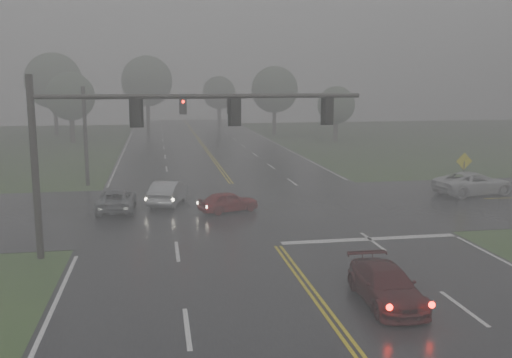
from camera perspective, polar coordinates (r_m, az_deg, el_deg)
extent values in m
cube|color=black|center=(31.56, -0.08, -3.72)|extent=(18.00, 160.00, 0.02)
cube|color=black|center=(33.48, -0.67, -2.94)|extent=(120.00, 14.00, 0.02)
cube|color=silver|center=(27.49, 11.28, -5.96)|extent=(8.50, 0.50, 0.01)
imported|color=#3E0B0D|center=(20.06, 12.81, -12.02)|extent=(1.85, 4.29, 1.23)
imported|color=maroon|center=(32.59, -2.78, -3.30)|extent=(3.69, 2.43, 1.17)
imported|color=#A1A4A8|center=(34.99, -8.73, -2.49)|extent=(2.61, 4.59, 1.43)
imported|color=slate|center=(33.79, -13.73, -3.10)|extent=(2.15, 4.50, 1.24)
imported|color=silver|center=(40.10, 20.87, -1.46)|extent=(5.68, 3.38, 1.48)
cylinder|color=black|center=(25.06, -21.23, 0.97)|extent=(0.30, 0.30, 7.64)
cylinder|color=black|center=(24.81, -21.66, 7.76)|extent=(0.19, 0.19, 0.85)
cylinder|color=black|center=(24.39, -5.38, 8.25)|extent=(13.83, 0.19, 0.19)
cube|color=black|center=(24.35, -11.90, 6.59)|extent=(0.36, 0.30, 1.11)
cube|color=black|center=(24.52, -11.88, 6.61)|extent=(0.58, 0.03, 1.33)
cube|color=black|center=(24.56, -2.11, 6.82)|extent=(0.36, 0.30, 1.11)
cube|color=black|center=(24.73, -2.17, 6.83)|extent=(0.58, 0.03, 1.33)
cube|color=black|center=(25.46, 7.24, 6.85)|extent=(0.36, 0.30, 1.11)
cube|color=black|center=(25.62, 7.13, 6.87)|extent=(0.58, 0.03, 1.33)
cylinder|color=black|center=(42.01, -16.69, 4.08)|extent=(0.27, 0.27, 7.00)
cylinder|color=black|center=(41.85, -16.87, 7.79)|extent=(0.18, 0.18, 0.78)
cylinder|color=black|center=(41.56, -8.92, 8.01)|extent=(11.48, 0.18, 0.18)
cube|color=black|center=(41.60, -12.08, 7.11)|extent=(0.33, 0.27, 1.02)
cube|color=black|center=(41.75, -12.08, 7.12)|extent=(0.53, 0.03, 1.22)
cylinder|color=#FF0C05|center=(41.43, -12.11, 7.55)|extent=(0.21, 0.06, 0.21)
cube|color=black|center=(41.62, -7.31, 7.25)|extent=(0.33, 0.27, 1.02)
cube|color=black|center=(41.77, -7.32, 7.26)|extent=(0.53, 0.03, 1.22)
cylinder|color=#FF0C05|center=(41.45, -7.30, 7.68)|extent=(0.21, 0.06, 0.21)
cube|color=black|center=(41.92, -2.56, 7.34)|extent=(0.33, 0.27, 1.02)
cube|color=black|center=(42.07, -2.59, 7.34)|extent=(0.53, 0.03, 1.22)
cylinder|color=#FF0C05|center=(41.75, -2.54, 7.77)|extent=(0.21, 0.06, 0.21)
cylinder|color=black|center=(39.89, 20.03, 0.13)|extent=(0.07, 0.07, 2.18)
cube|color=yellow|center=(39.76, 20.09, 1.68)|extent=(1.15, 0.07, 1.14)
cylinder|color=#362A23|center=(72.32, -17.90, 4.74)|extent=(0.58, 0.58, 3.23)
sphere|color=#3E5438|center=(72.11, -18.06, 7.86)|extent=(5.74, 5.74, 5.74)
cylinder|color=#362A23|center=(79.28, 1.85, 5.74)|extent=(0.52, 0.52, 3.60)
sphere|color=#3E5438|center=(79.10, 1.86, 8.93)|extent=(6.41, 6.41, 6.41)
cylinder|color=#362A23|center=(88.66, -10.74, 6.22)|extent=(0.61, 0.61, 4.28)
sphere|color=#3E5438|center=(88.51, -10.85, 9.60)|extent=(7.61, 7.61, 7.61)
cylinder|color=#362A23|center=(71.32, 7.96, 4.79)|extent=(0.55, 0.55, 2.59)
sphere|color=#3E5438|center=(71.12, 8.02, 7.33)|extent=(4.60, 4.60, 4.60)
cylinder|color=#362A23|center=(83.17, -19.38, 5.62)|extent=(0.53, 0.53, 4.29)
sphere|color=#3E5438|center=(83.00, -19.58, 9.23)|extent=(7.62, 7.62, 7.62)
cylinder|color=#362A23|center=(98.10, -3.69, 6.37)|extent=(0.60, 0.60, 3.15)
sphere|color=#3E5438|center=(97.95, -3.72, 8.62)|extent=(5.60, 5.60, 5.60)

